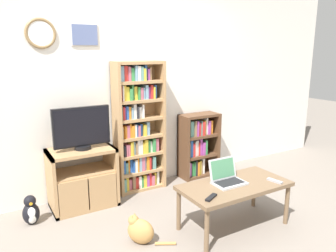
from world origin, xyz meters
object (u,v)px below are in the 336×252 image
(remote_far_from_laptop, at_px, (274,181))
(cat, at_px, (140,230))
(remote_near_laptop, at_px, (211,197))
(bookshelf_short, at_px, (196,145))
(television, at_px, (82,128))
(laptop, at_px, (227,177))
(bookshelf_tall, at_px, (137,129))
(penguin_figurine, at_px, (31,211))
(coffee_table, at_px, (235,188))
(tv_stand, at_px, (83,178))

(remote_far_from_laptop, relative_size, cat, 0.39)
(remote_near_laptop, bearing_deg, bookshelf_short, -57.37)
(television, distance_m, cat, 1.30)
(laptop, bearing_deg, television, 134.78)
(bookshelf_tall, distance_m, remote_far_from_laptop, 1.74)
(penguin_figurine, bearing_deg, bookshelf_short, 6.45)
(coffee_table, distance_m, remote_near_laptop, 0.43)
(bookshelf_tall, distance_m, penguin_figurine, 1.51)
(remote_far_from_laptop, bearing_deg, remote_near_laptop, 167.74)
(remote_near_laptop, distance_m, cat, 0.74)
(tv_stand, xyz_separation_m, television, (0.02, -0.00, 0.58))
(coffee_table, xyz_separation_m, cat, (-0.95, 0.21, -0.29))
(remote_near_laptop, bearing_deg, television, 2.50)
(bookshelf_tall, bearing_deg, remote_near_laptop, -89.03)
(tv_stand, bearing_deg, remote_near_laptop, -60.22)
(bookshelf_short, bearing_deg, tv_stand, -175.68)
(bookshelf_short, height_order, laptop, bookshelf_short)
(bookshelf_short, height_order, penguin_figurine, bookshelf_short)
(penguin_figurine, bearing_deg, tv_stand, 12.31)
(laptop, xyz_separation_m, remote_far_from_laptop, (0.43, -0.23, -0.05))
(laptop, bearing_deg, remote_far_from_laptop, -27.11)
(bookshelf_short, distance_m, remote_near_laptop, 1.73)
(tv_stand, distance_m, remote_far_from_laptop, 2.09)
(tv_stand, xyz_separation_m, remote_far_from_laptop, (1.57, -1.38, 0.13))
(tv_stand, distance_m, cat, 1.05)
(television, relative_size, laptop, 1.95)
(laptop, bearing_deg, bookshelf_tall, 107.19)
(coffee_table, bearing_deg, bookshelf_tall, 107.66)
(television, xyz_separation_m, remote_near_laptop, (0.76, -1.36, -0.45))
(remote_near_laptop, bearing_deg, cat, 30.11)
(laptop, xyz_separation_m, cat, (-0.90, 0.15, -0.40))
(remote_far_from_laptop, distance_m, cat, 1.43)
(remote_near_laptop, height_order, cat, remote_near_laptop)
(bookshelf_short, bearing_deg, remote_far_from_laptop, -93.65)
(television, bearing_deg, cat, -78.01)
(bookshelf_short, bearing_deg, laptop, -112.58)
(remote_far_from_laptop, distance_m, penguin_figurine, 2.51)
(bookshelf_short, relative_size, penguin_figurine, 2.86)
(tv_stand, xyz_separation_m, coffee_table, (1.18, -1.22, 0.08))
(coffee_table, bearing_deg, cat, 167.24)
(remote_near_laptop, bearing_deg, coffee_table, -97.27)
(television, height_order, penguin_figurine, television)
(bookshelf_tall, distance_m, coffee_table, 1.47)
(television, xyz_separation_m, coffee_table, (1.16, -1.22, -0.51))
(tv_stand, relative_size, cat, 1.72)
(bookshelf_tall, xyz_separation_m, coffee_table, (0.43, -1.35, -0.37))
(laptop, relative_size, cat, 0.76)
(television, height_order, remote_near_laptop, television)
(bookshelf_tall, distance_m, cat, 1.42)
(penguin_figurine, bearing_deg, laptop, -30.63)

